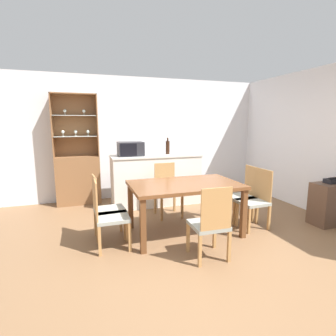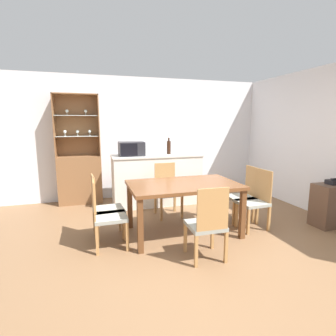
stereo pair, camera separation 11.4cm
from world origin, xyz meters
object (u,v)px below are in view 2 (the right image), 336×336
microwave (131,149)px  telephone (334,182)px  dining_chair_side_right_near (254,200)px  display_cabinet (80,172)px  dining_chair_side_right_far (244,195)px  dining_chair_head_far (167,191)px  wine_bottle (169,147)px  dining_table (184,189)px  dining_chair_side_left_far (105,208)px  dining_chair_side_left_near (107,215)px  side_cabinet (330,205)px  dining_chair_head_near (207,224)px

microwave → telephone: microwave is taller
dining_chair_side_right_near → microwave: microwave is taller
display_cabinet → dining_chair_side_right_far: bearing=-35.9°
dining_chair_head_far → wine_bottle: wine_bottle is taller
dining_table → dining_chair_side_left_far: size_ratio=1.72×
microwave → telephone: 3.43m
dining_chair_side_right_near → microwave: bearing=42.0°
dining_chair_side_right_near → dining_chair_side_left_near: (-2.21, -0.00, 0.00)m
display_cabinet → dining_table: bearing=-53.8°
microwave → side_cabinet: size_ratio=0.71×
dining_chair_head_far → dining_chair_head_near: bearing=88.5°
display_cabinet → dining_chair_head_near: 3.18m
display_cabinet → dining_chair_side_right_near: 3.36m
display_cabinet → microwave: bearing=-28.3°
wine_bottle → dining_chair_side_right_far: bearing=-58.7°
dining_table → dining_chair_side_left_near: size_ratio=1.72×
dining_chair_head_near → dining_chair_side_left_far: bearing=141.0°
dining_chair_side_right_near → side_cabinet: dining_chair_side_right_near is taller
wine_bottle → side_cabinet: wine_bottle is taller
dining_table → wine_bottle: bearing=80.8°
dining_chair_head_near → wine_bottle: (0.25, 2.34, 0.69)m
dining_chair_side_right_near → telephone: dining_chair_side_right_near is taller
dining_chair_side_right_near → microwave: (-1.61, 1.63, 0.68)m
dining_chair_head_near → dining_chair_head_far: same height
dining_chair_head_near → microwave: microwave is taller
dining_chair_side_right_far → side_cabinet: (1.18, -0.56, -0.10)m
dining_table → telephone: 2.36m
dining_table → microwave: 1.64m
dining_chair_side_left_far → telephone: 3.48m
dining_chair_side_right_far → side_cabinet: size_ratio=1.35×
dining_table → telephone: (2.32, -0.42, 0.05)m
dining_chair_side_left_far → microwave: 1.63m
display_cabinet → side_cabinet: 4.48m
microwave → dining_chair_side_right_far: bearing=-39.9°
dining_chair_side_left_far → dining_chair_side_left_near: (-0.00, -0.28, 0.00)m
dining_table → telephone: telephone is taller
dining_chair_side_left_far → dining_chair_head_far: same height
dining_table → side_cabinet: size_ratio=2.33×
dining_table → dining_chair_side_right_near: 1.13m
dining_table → microwave: size_ratio=3.29×
display_cabinet → microwave: 1.20m
microwave → dining_chair_side_right_near: bearing=-45.4°
dining_table → dining_chair_head_near: size_ratio=1.72×
dining_chair_side_left_far → dining_chair_head_near: same height
dining_chair_head_far → side_cabinet: size_ratio=1.35×
side_cabinet → telephone: 0.38m
dining_table → dining_chair_side_right_far: (1.10, 0.14, -0.23)m
dining_chair_head_near → telephone: size_ratio=4.06×
dining_chair_side_left_near → wine_bottle: bearing=141.2°
dining_chair_head_near → side_cabinet: (2.29, 0.38, -0.10)m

